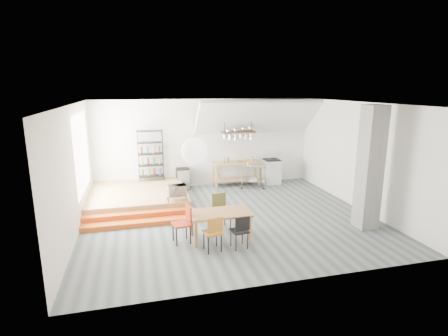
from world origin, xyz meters
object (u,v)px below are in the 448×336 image
object	(u,v)px
stove	(271,171)
mini_fridge	(183,179)
rolling_cart	(253,173)
dining_table	(220,215)

from	to	relation	value
stove	mini_fridge	world-z (taller)	stove
rolling_cart	mini_fridge	distance (m)	2.56
stove	rolling_cart	size ratio (longest dim) A/B	1.22
dining_table	rolling_cart	size ratio (longest dim) A/B	1.50
stove	rolling_cart	distance (m)	1.00
dining_table	rolling_cart	distance (m)	4.55
stove	mini_fridge	xyz separation A→B (m)	(-3.40, 0.04, -0.10)
stove	mini_fridge	distance (m)	3.40
stove	dining_table	size ratio (longest dim) A/B	0.81
dining_table	mini_fridge	xyz separation A→B (m)	(-0.30, 4.48, -0.23)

